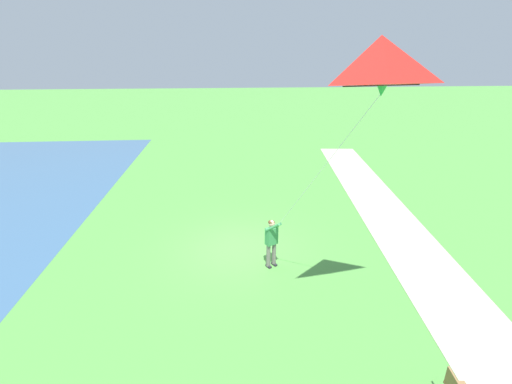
# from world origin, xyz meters

# --- Properties ---
(ground_plane) EXTENTS (120.00, 120.00, 0.00)m
(ground_plane) POSITION_xyz_m (0.00, 0.00, 0.00)
(ground_plane) COLOR #4C8E3D
(walkway_path) EXTENTS (5.20, 32.09, 0.02)m
(walkway_path) POSITION_xyz_m (-6.36, 2.00, 0.01)
(walkway_path) COLOR #B7AD99
(walkway_path) RESTS_ON ground
(person_kite_flyer) EXTENTS (0.52, 0.62, 1.83)m
(person_kite_flyer) POSITION_xyz_m (-1.10, 1.28, 1.05)
(person_kite_flyer) COLOR #232328
(person_kite_flyer) RESTS_ON ground
(flying_kite) EXTENTS (2.54, 3.07, 5.45)m
(flying_kite) POSITION_xyz_m (-2.86, 4.26, 6.64)
(flying_kite) COLOR red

